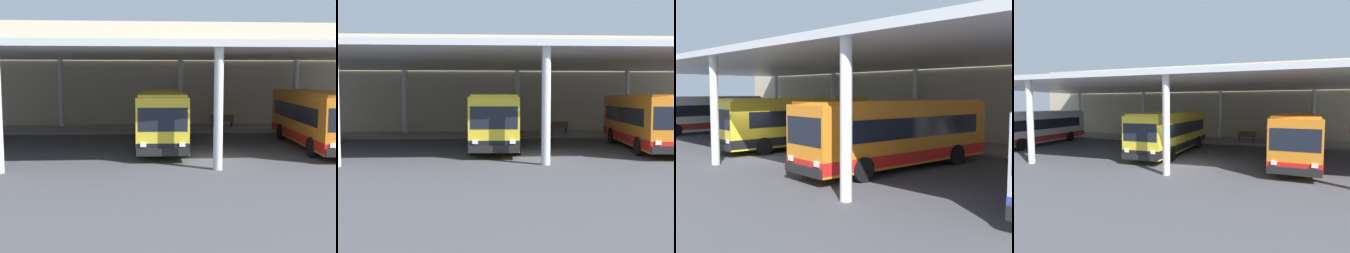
% 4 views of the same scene
% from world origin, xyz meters
% --- Properties ---
extents(ground_plane, '(200.00, 200.00, 0.00)m').
position_xyz_m(ground_plane, '(0.00, 0.00, 0.00)').
color(ground_plane, '#47474C').
extents(platform_kerb, '(42.00, 4.50, 0.18)m').
position_xyz_m(platform_kerb, '(0.00, 11.75, 0.09)').
color(platform_kerb, gray).
rests_on(platform_kerb, ground).
extents(station_building_facade, '(48.00, 1.60, 8.28)m').
position_xyz_m(station_building_facade, '(0.00, 15.00, 4.14)').
color(station_building_facade, '#C1B293').
rests_on(station_building_facade, ground).
extents(canopy_shelter, '(40.00, 17.00, 5.55)m').
position_xyz_m(canopy_shelter, '(0.00, 5.50, 5.29)').
color(canopy_shelter, silver).
rests_on(canopy_shelter, ground).
extents(bus_nearest_bay, '(3.06, 10.63, 3.17)m').
position_xyz_m(bus_nearest_bay, '(-15.69, 4.21, 1.66)').
color(bus_nearest_bay, white).
rests_on(bus_nearest_bay, ground).
extents(bus_second_bay, '(3.00, 10.62, 3.17)m').
position_xyz_m(bus_second_bay, '(-2.10, 4.13, 1.66)').
color(bus_second_bay, yellow).
rests_on(bus_second_bay, ground).
extents(bus_middle_bay, '(3.30, 10.69, 3.17)m').
position_xyz_m(bus_middle_bay, '(6.70, 3.23, 1.66)').
color(bus_middle_bay, orange).
rests_on(bus_middle_bay, ground).
extents(bench_waiting, '(1.80, 0.45, 0.92)m').
position_xyz_m(bench_waiting, '(3.03, 11.82, 0.66)').
color(bench_waiting, brown).
rests_on(bench_waiting, platform_kerb).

